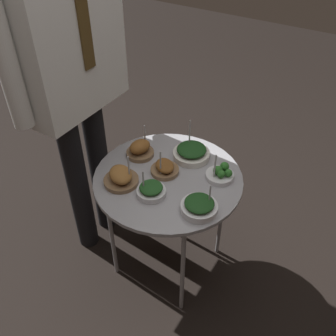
% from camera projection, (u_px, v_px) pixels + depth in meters
% --- Properties ---
extents(ground_plane, '(8.00, 8.00, 0.00)m').
position_uv_depth(ground_plane, '(168.00, 261.00, 2.08)').
color(ground_plane, black).
extents(serving_cart, '(0.67, 0.67, 0.62)m').
position_uv_depth(serving_cart, '(168.00, 183.00, 1.71)').
color(serving_cart, '#939399').
rests_on(serving_cart, ground_plane).
extents(bowl_roast_front_left, '(0.13, 0.13, 0.15)m').
position_uv_depth(bowl_roast_front_left, '(140.00, 149.00, 1.78)').
color(bowl_roast_front_left, brown).
rests_on(bowl_roast_front_left, serving_cart).
extents(bowl_spinach_front_right, '(0.13, 0.13, 0.13)m').
position_uv_depth(bowl_spinach_front_right, '(152.00, 191.00, 1.57)').
color(bowl_spinach_front_right, silver).
rests_on(bowl_spinach_front_right, serving_cart).
extents(bowl_spinach_front_center, '(0.17, 0.17, 0.18)m').
position_uv_depth(bowl_spinach_front_center, '(191.00, 152.00, 1.77)').
color(bowl_spinach_front_center, silver).
rests_on(bowl_spinach_front_center, serving_cart).
extents(bowl_roast_back_right, '(0.13, 0.13, 0.14)m').
position_uv_depth(bowl_roast_back_right, '(165.00, 168.00, 1.69)').
color(bowl_roast_back_right, brown).
rests_on(bowl_roast_back_right, serving_cart).
extents(bowl_spinach_far_rim, '(0.15, 0.15, 0.13)m').
position_uv_depth(bowl_spinach_far_rim, '(199.00, 206.00, 1.50)').
color(bowl_spinach_far_rim, silver).
rests_on(bowl_spinach_far_rim, serving_cart).
extents(bowl_broccoli_mid_left, '(0.13, 0.13, 0.15)m').
position_uv_depth(bowl_broccoli_mid_left, '(221.00, 174.00, 1.66)').
color(bowl_broccoli_mid_left, silver).
rests_on(bowl_broccoli_mid_left, serving_cart).
extents(bowl_roast_back_left, '(0.15, 0.16, 0.16)m').
position_uv_depth(bowl_roast_back_left, '(121.00, 177.00, 1.63)').
color(bowl_roast_back_left, brown).
rests_on(bowl_roast_back_left, serving_cart).
extents(waiter_figure, '(0.65, 0.24, 1.75)m').
position_uv_depth(waiter_figure, '(67.00, 53.00, 1.54)').
color(waiter_figure, black).
rests_on(waiter_figure, ground_plane).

